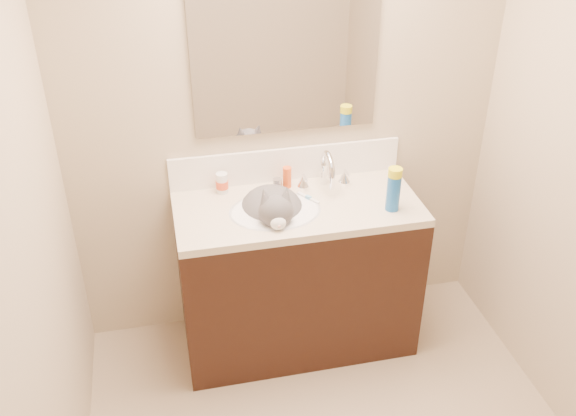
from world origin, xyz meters
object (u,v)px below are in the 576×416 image
pill_bottle (222,183)px  amber_bottle (287,177)px  vanity_cabinet (297,278)px  spray_can (393,193)px  silver_jar (277,183)px  basin (275,223)px  faucet (326,173)px  cat (273,211)px

pill_bottle → amber_bottle: amber_bottle is taller
pill_bottle → amber_bottle: size_ratio=0.96×
vanity_cabinet → spray_can: 0.71m
silver_jar → amber_bottle: 0.06m
basin → amber_bottle: 0.27m
faucet → pill_bottle: (-0.52, 0.07, -0.03)m
pill_bottle → spray_can: bearing=-23.7°
faucet → pill_bottle: faucet is taller
cat → spray_can: size_ratio=2.51×
amber_bottle → silver_jar: bearing=-177.2°
pill_bottle → spray_can: spray_can is taller
cat → spray_can: bearing=-10.1°
vanity_cabinet → pill_bottle: pill_bottle is taller
silver_jar → spray_can: size_ratio=0.30×
amber_bottle → spray_can: (0.44, -0.33, 0.03)m
cat → silver_jar: cat is taller
cat → pill_bottle: size_ratio=4.25×
vanity_cabinet → basin: bearing=-166.0°
faucet → pill_bottle: size_ratio=2.65×
basin → cat: 0.06m
faucet → cat: 0.35m
vanity_cabinet → cat: size_ratio=2.67×
cat → vanity_cabinet: bearing=3.3°
faucet → amber_bottle: bearing=164.9°
cat → spray_can: 0.58m
pill_bottle → silver_jar: pill_bottle is taller
basin → amber_bottle: bearing=63.7°
cat → silver_jar: bearing=76.2°
silver_jar → amber_bottle: (0.05, 0.00, 0.03)m
vanity_cabinet → cat: 0.45m
pill_bottle → amber_bottle: bearing=-2.6°
basin → amber_bottle: amber_bottle is taller
vanity_cabinet → amber_bottle: bearing=93.5°
cat → pill_bottle: (-0.22, 0.20, 0.07)m
pill_bottle → basin: bearing=-46.5°
basin → faucet: 0.38m
spray_can → cat: bearing=166.1°
vanity_cabinet → amber_bottle: size_ratio=10.89×
basin → spray_can: 0.59m
amber_bottle → vanity_cabinet: bearing=-86.5°
basin → cat: cat is taller
faucet → pill_bottle: 0.53m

